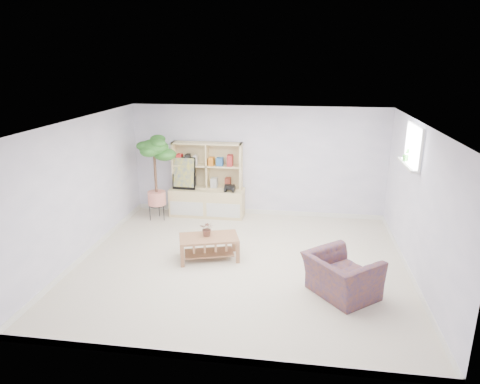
# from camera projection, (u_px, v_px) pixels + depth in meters

# --- Properties ---
(floor) EXTENTS (5.50, 5.00, 0.01)m
(floor) POSITION_uv_depth(u_px,v_px,m) (241.00, 264.00, 7.27)
(floor) COLOR beige
(floor) RESTS_ON ground
(ceiling) EXTENTS (5.50, 5.00, 0.01)m
(ceiling) POSITION_uv_depth(u_px,v_px,m) (241.00, 122.00, 6.56)
(ceiling) COLOR silver
(ceiling) RESTS_ON walls
(walls) EXTENTS (5.51, 5.01, 2.40)m
(walls) POSITION_uv_depth(u_px,v_px,m) (241.00, 197.00, 6.92)
(walls) COLOR silver
(walls) RESTS_ON floor
(baseboard) EXTENTS (5.50, 5.00, 0.10)m
(baseboard) POSITION_uv_depth(u_px,v_px,m) (241.00, 261.00, 7.26)
(baseboard) COLOR white
(baseboard) RESTS_ON floor
(window) EXTENTS (0.10, 0.98, 0.68)m
(window) POSITION_uv_depth(u_px,v_px,m) (414.00, 146.00, 6.87)
(window) COLOR silver
(window) RESTS_ON walls
(window_sill) EXTENTS (0.14, 1.00, 0.04)m
(window_sill) POSITION_uv_depth(u_px,v_px,m) (408.00, 165.00, 6.97)
(window_sill) COLOR white
(window_sill) RESTS_ON walls
(storage_unit) EXTENTS (1.62, 0.55, 1.62)m
(storage_unit) POSITION_uv_depth(u_px,v_px,m) (207.00, 180.00, 9.30)
(storage_unit) COLOR #D8B876
(storage_unit) RESTS_ON floor
(poster) EXTENTS (0.52, 0.14, 0.71)m
(poster) POSITION_uv_depth(u_px,v_px,m) (184.00, 173.00, 9.27)
(poster) COLOR yellow
(poster) RESTS_ON storage_unit
(toy_truck) EXTENTS (0.31, 0.21, 0.16)m
(toy_truck) POSITION_uv_depth(u_px,v_px,m) (230.00, 188.00, 9.16)
(toy_truck) COLOR black
(toy_truck) RESTS_ON storage_unit
(coffee_table) EXTENTS (1.12, 0.82, 0.41)m
(coffee_table) POSITION_uv_depth(u_px,v_px,m) (209.00, 248.00, 7.41)
(coffee_table) COLOR olive
(coffee_table) RESTS_ON floor
(table_plant) EXTENTS (0.24, 0.21, 0.26)m
(table_plant) POSITION_uv_depth(u_px,v_px,m) (207.00, 229.00, 7.35)
(table_plant) COLOR #1E671A
(table_plant) RESTS_ON coffee_table
(floor_tree) EXTENTS (0.87, 0.87, 1.82)m
(floor_tree) POSITION_uv_depth(u_px,v_px,m) (156.00, 179.00, 9.04)
(floor_tree) COLOR #287021
(floor_tree) RESTS_ON floor
(armchair) EXTENTS (1.24, 1.26, 0.70)m
(armchair) POSITION_uv_depth(u_px,v_px,m) (342.00, 273.00, 6.22)
(armchair) COLOR navy
(armchair) RESTS_ON floor
(sill_plant) EXTENTS (0.13, 0.11, 0.22)m
(sill_plant) POSITION_uv_depth(u_px,v_px,m) (406.00, 154.00, 7.11)
(sill_plant) COLOR #287021
(sill_plant) RESTS_ON window_sill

